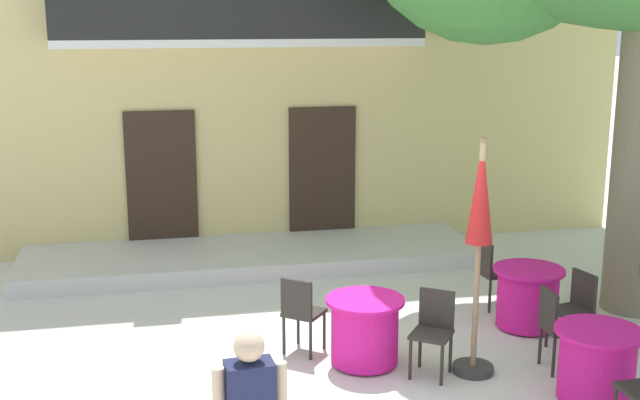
{
  "coord_description": "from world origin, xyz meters",
  "views": [
    {
      "loc": [
        -2.31,
        -7.8,
        3.77
      ],
      "look_at": [
        -0.09,
        2.67,
        1.3
      ],
      "focal_mm": 45.4,
      "sensor_mm": 36.0,
      "label": 1
    }
  ],
  "objects_px": {
    "cafe_table_middle": "(528,297)",
    "cafe_chair_front_0": "(557,324)",
    "cafe_chair_near_tree_0": "(301,310)",
    "cafe_chair_middle_0": "(490,269)",
    "cafe_table_near_tree": "(365,330)",
    "cafe_table_front": "(597,364)",
    "cafe_chair_near_tree_1": "(434,327)",
    "cafe_chair_middle_1": "(576,305)",
    "cafe_umbrella": "(479,223)"
  },
  "relations": [
    {
      "from": "cafe_chair_near_tree_0",
      "to": "cafe_chair_middle_0",
      "type": "xyz_separation_m",
      "value": [
        2.68,
        0.94,
        0.0
      ]
    },
    {
      "from": "cafe_chair_middle_0",
      "to": "cafe_table_front",
      "type": "distance_m",
      "value": 2.68
    },
    {
      "from": "cafe_table_near_tree",
      "to": "cafe_umbrella",
      "type": "xyz_separation_m",
      "value": [
        1.09,
        -0.45,
        1.27
      ]
    },
    {
      "from": "cafe_chair_near_tree_1",
      "to": "cafe_chair_middle_0",
      "type": "distance_m",
      "value": 2.22
    },
    {
      "from": "cafe_chair_near_tree_0",
      "to": "cafe_chair_near_tree_1",
      "type": "bearing_deg",
      "value": -31.58
    },
    {
      "from": "cafe_table_middle",
      "to": "cafe_chair_near_tree_1",
      "type": "bearing_deg",
      "value": -147.67
    },
    {
      "from": "cafe_chair_near_tree_1",
      "to": "cafe_table_front",
      "type": "xyz_separation_m",
      "value": [
        1.36,
        -0.95,
        -0.14
      ]
    },
    {
      "from": "cafe_chair_near_tree_0",
      "to": "cafe_chair_middle_0",
      "type": "height_order",
      "value": "same"
    },
    {
      "from": "cafe_chair_middle_1",
      "to": "cafe_chair_middle_0",
      "type": "bearing_deg",
      "value": 105.71
    },
    {
      "from": "cafe_table_near_tree",
      "to": "cafe_chair_near_tree_0",
      "type": "distance_m",
      "value": 0.77
    },
    {
      "from": "cafe_table_near_tree",
      "to": "cafe_chair_front_0",
      "type": "bearing_deg",
      "value": -16.25
    },
    {
      "from": "cafe_chair_near_tree_1",
      "to": "cafe_table_middle",
      "type": "relative_size",
      "value": 1.05
    },
    {
      "from": "cafe_table_middle",
      "to": "cafe_umbrella",
      "type": "distance_m",
      "value": 2.01
    },
    {
      "from": "cafe_chair_middle_0",
      "to": "cafe_table_front",
      "type": "xyz_separation_m",
      "value": [
        -0.04,
        -2.68,
        -0.14
      ]
    },
    {
      "from": "cafe_table_near_tree",
      "to": "cafe_table_front",
      "type": "bearing_deg",
      "value": -33.42
    },
    {
      "from": "cafe_table_near_tree",
      "to": "cafe_table_middle",
      "type": "relative_size",
      "value": 1.0
    },
    {
      "from": "cafe_chair_near_tree_0",
      "to": "cafe_chair_middle_0",
      "type": "bearing_deg",
      "value": 19.3
    },
    {
      "from": "cafe_table_middle",
      "to": "cafe_chair_front_0",
      "type": "relative_size",
      "value": 0.95
    },
    {
      "from": "cafe_chair_near_tree_1",
      "to": "cafe_table_middle",
      "type": "xyz_separation_m",
      "value": [
        1.57,
        1.0,
        -0.14
      ]
    },
    {
      "from": "cafe_table_middle",
      "to": "cafe_chair_middle_1",
      "type": "distance_m",
      "value": 0.77
    },
    {
      "from": "cafe_table_near_tree",
      "to": "cafe_umbrella",
      "type": "bearing_deg",
      "value": -22.55
    },
    {
      "from": "cafe_table_front",
      "to": "cafe_chair_front_0",
      "type": "bearing_deg",
      "value": 93.02
    },
    {
      "from": "cafe_chair_near_tree_0",
      "to": "cafe_table_near_tree",
      "type": "bearing_deg",
      "value": -32.97
    },
    {
      "from": "cafe_table_near_tree",
      "to": "cafe_chair_middle_1",
      "type": "bearing_deg",
      "value": -2.34
    },
    {
      "from": "cafe_table_near_tree",
      "to": "cafe_table_middle",
      "type": "bearing_deg",
      "value": 15.48
    },
    {
      "from": "cafe_table_middle",
      "to": "cafe_chair_middle_1",
      "type": "xyz_separation_m",
      "value": [
        0.23,
        -0.72,
        0.14
      ]
    },
    {
      "from": "cafe_table_front",
      "to": "cafe_table_middle",
      "type": "bearing_deg",
      "value": 83.8
    },
    {
      "from": "cafe_table_near_tree",
      "to": "cafe_chair_middle_0",
      "type": "xyz_separation_m",
      "value": [
        2.05,
        1.35,
        0.14
      ]
    },
    {
      "from": "cafe_table_near_tree",
      "to": "cafe_chair_middle_0",
      "type": "height_order",
      "value": "cafe_chair_middle_0"
    },
    {
      "from": "cafe_table_middle",
      "to": "cafe_table_front",
      "type": "xyz_separation_m",
      "value": [
        -0.21,
        -1.94,
        0.0
      ]
    },
    {
      "from": "cafe_chair_middle_0",
      "to": "cafe_table_middle",
      "type": "bearing_deg",
      "value": -76.7
    },
    {
      "from": "cafe_chair_near_tree_1",
      "to": "cafe_table_middle",
      "type": "bearing_deg",
      "value": 32.33
    },
    {
      "from": "cafe_chair_near_tree_1",
      "to": "cafe_chair_middle_1",
      "type": "relative_size",
      "value": 1.0
    },
    {
      "from": "cafe_chair_middle_0",
      "to": "cafe_umbrella",
      "type": "relative_size",
      "value": 0.36
    },
    {
      "from": "cafe_table_middle",
      "to": "cafe_chair_middle_0",
      "type": "bearing_deg",
      "value": 103.3
    },
    {
      "from": "cafe_table_near_tree",
      "to": "cafe_umbrella",
      "type": "relative_size",
      "value": 0.34
    },
    {
      "from": "cafe_chair_middle_0",
      "to": "cafe_chair_middle_1",
      "type": "xyz_separation_m",
      "value": [
        0.41,
        -1.45,
        0.0
      ]
    },
    {
      "from": "cafe_chair_near_tree_1",
      "to": "cafe_umbrella",
      "type": "bearing_deg",
      "value": -9.42
    },
    {
      "from": "cafe_umbrella",
      "to": "cafe_chair_near_tree_0",
      "type": "bearing_deg",
      "value": 153.39
    },
    {
      "from": "cafe_chair_near_tree_0",
      "to": "cafe_chair_front_0",
      "type": "bearing_deg",
      "value": -20.72
    },
    {
      "from": "cafe_chair_near_tree_0",
      "to": "cafe_umbrella",
      "type": "relative_size",
      "value": 0.36
    },
    {
      "from": "cafe_chair_near_tree_0",
      "to": "cafe_table_middle",
      "type": "height_order",
      "value": "cafe_chair_near_tree_0"
    },
    {
      "from": "cafe_chair_middle_1",
      "to": "cafe_table_middle",
      "type": "bearing_deg",
      "value": 108.13
    },
    {
      "from": "cafe_chair_near_tree_0",
      "to": "cafe_chair_middle_1",
      "type": "height_order",
      "value": "same"
    },
    {
      "from": "cafe_chair_near_tree_0",
      "to": "cafe_chair_middle_0",
      "type": "distance_m",
      "value": 2.84
    },
    {
      "from": "cafe_table_near_tree",
      "to": "cafe_chair_front_0",
      "type": "relative_size",
      "value": 0.95
    },
    {
      "from": "cafe_table_middle",
      "to": "cafe_umbrella",
      "type": "bearing_deg",
      "value": -136.79
    },
    {
      "from": "cafe_umbrella",
      "to": "cafe_table_front",
      "type": "bearing_deg",
      "value": -43.46
    },
    {
      "from": "cafe_chair_middle_0",
      "to": "cafe_chair_middle_1",
      "type": "bearing_deg",
      "value": -74.29
    },
    {
      "from": "cafe_chair_middle_1",
      "to": "cafe_table_front",
      "type": "height_order",
      "value": "cafe_chair_middle_1"
    }
  ]
}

